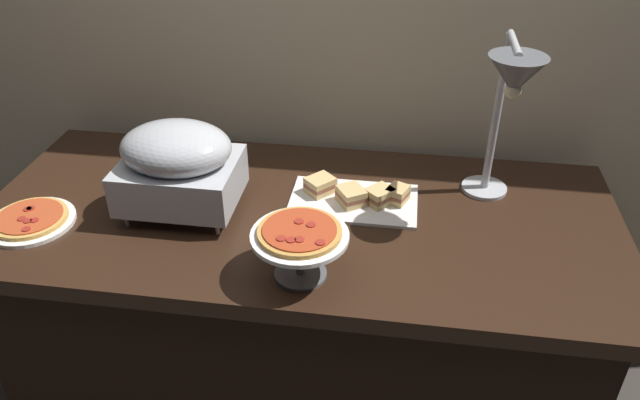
{
  "coord_description": "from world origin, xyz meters",
  "views": [
    {
      "loc": [
        0.28,
        -1.49,
        1.78
      ],
      "look_at": [
        0.06,
        0.0,
        0.81
      ],
      "focal_mm": 34.34,
      "sensor_mm": 36.0,
      "label": 1
    }
  ],
  "objects": [
    {
      "name": "buffet_table",
      "position": [
        0.0,
        0.0,
        0.39
      ],
      "size": [
        1.9,
        0.84,
        0.76
      ],
      "color": "black",
      "rests_on": "ground_plane"
    },
    {
      "name": "sandwich_platter",
      "position": [
        0.16,
        0.08,
        0.78
      ],
      "size": [
        0.39,
        0.24,
        0.06
      ],
      "color": "white",
      "rests_on": "buffet_table"
    },
    {
      "name": "ground_plane",
      "position": [
        0.0,
        0.0,
        0.0
      ],
      "size": [
        8.0,
        8.0,
        0.0
      ],
      "primitive_type": "plane",
      "color": "#38332D"
    },
    {
      "name": "heat_lamp",
      "position": [
        0.56,
        0.06,
        1.16
      ],
      "size": [
        0.15,
        0.33,
        0.51
      ],
      "color": "#B7BABF",
      "rests_on": "buffet_table"
    },
    {
      "name": "pizza_plate_front",
      "position": [
        -0.76,
        -0.17,
        0.77
      ],
      "size": [
        0.25,
        0.25,
        0.03
      ],
      "color": "white",
      "rests_on": "buffet_table"
    },
    {
      "name": "chafing_dish",
      "position": [
        -0.34,
        -0.03,
        0.92
      ],
      "size": [
        0.34,
        0.27,
        0.28
      ],
      "color": "#B7BABF",
      "rests_on": "buffet_table"
    },
    {
      "name": "pizza_plate_center",
      "position": [
        0.06,
        -0.28,
        0.88
      ],
      "size": [
        0.25,
        0.25,
        0.15
      ],
      "color": "#595B60",
      "rests_on": "buffet_table"
    },
    {
      "name": "sauce_cup_near",
      "position": [
        -0.52,
        0.25,
        0.78
      ],
      "size": [
        0.07,
        0.07,
        0.04
      ],
      "color": "black",
      "rests_on": "buffet_table"
    },
    {
      "name": "back_wall",
      "position": [
        0.0,
        0.5,
        1.2
      ],
      "size": [
        4.4,
        0.04,
        2.4
      ],
      "primitive_type": "cube",
      "color": "#C6B593",
      "rests_on": "ground_plane"
    }
  ]
}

